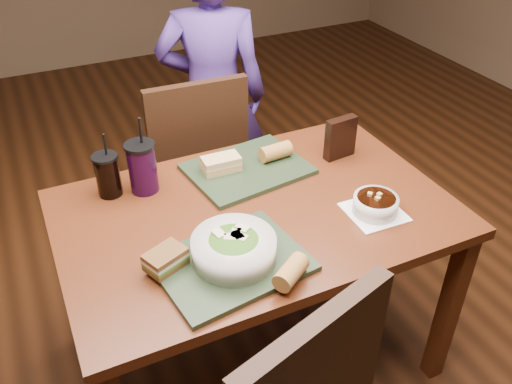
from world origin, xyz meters
TOP-DOWN VIEW (x-y plane):
  - ground at (0.00, 0.00)m, footprint 6.00×6.00m
  - dining_table at (0.00, 0.00)m, footprint 1.30×0.85m
  - chair_far at (0.00, 0.66)m, footprint 0.44×0.44m
  - diner at (0.21, 0.94)m, footprint 0.62×0.52m
  - tray_near at (-0.18, -0.22)m, footprint 0.46×0.37m
  - tray_far at (0.07, 0.23)m, footprint 0.46×0.37m
  - salad_bowl at (-0.17, -0.21)m, footprint 0.25×0.25m
  - soup_bowl at (0.35, -0.19)m, footprint 0.18×0.18m
  - sandwich_near at (-0.36, -0.16)m, footprint 0.14×0.12m
  - sandwich_far at (-0.02, 0.25)m, footprint 0.14×0.08m
  - baguette_near at (-0.06, -0.36)m, footprint 0.13×0.11m
  - baguette_far at (0.19, 0.24)m, footprint 0.12×0.07m
  - cup_cola at (-0.42, 0.30)m, footprint 0.09×0.09m
  - cup_berry at (-0.30, 0.27)m, footprint 0.10×0.10m
  - chip_bag at (0.43, 0.17)m, footprint 0.13×0.05m

SIDE VIEW (x-z plane):
  - ground at x=0.00m, z-range 0.00..0.00m
  - chair_far at x=0.00m, z-range 0.05..1.04m
  - dining_table at x=0.00m, z-range 0.28..1.03m
  - diner at x=0.21m, z-range 0.00..1.43m
  - tray_near at x=-0.18m, z-range 0.75..0.77m
  - tray_far at x=0.07m, z-range 0.75..0.77m
  - soup_bowl at x=0.35m, z-range 0.75..0.82m
  - sandwich_near at x=-0.36m, z-range 0.77..0.82m
  - sandwich_far at x=-0.02m, z-range 0.77..0.82m
  - baguette_near at x=-0.06m, z-range 0.77..0.83m
  - baguette_far at x=0.19m, z-range 0.77..0.83m
  - salad_bowl at x=-0.17m, z-range 0.77..0.85m
  - cup_cola at x=-0.42m, z-range 0.71..0.95m
  - chip_bag at x=0.43m, z-range 0.75..0.91m
  - cup_berry at x=-0.30m, z-range 0.70..0.99m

